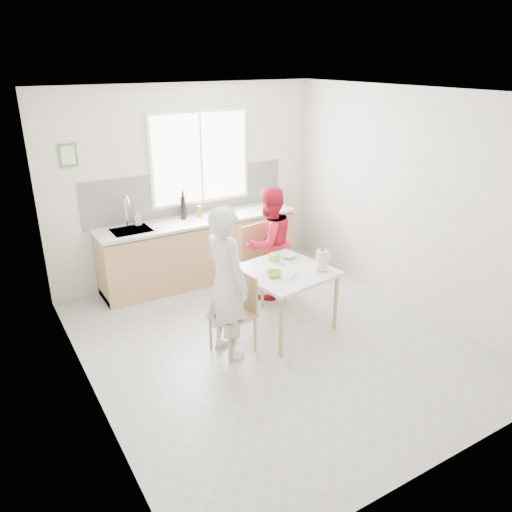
{
  "coord_description": "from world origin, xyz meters",
  "views": [
    {
      "loc": [
        -2.71,
        -4.13,
        3.02
      ],
      "look_at": [
        -0.11,
        0.2,
        0.99
      ],
      "focal_mm": 35.0,
      "sensor_mm": 36.0,
      "label": 1
    }
  ],
  "objects_px": {
    "person_white": "(226,283)",
    "wine_bottle_a": "(183,208)",
    "chair_left": "(237,309)",
    "chair_far": "(260,259)",
    "bowl_green": "(274,274)",
    "milk_jug": "(322,260)",
    "person_red": "(269,244)",
    "dining_table": "(284,276)",
    "bowl_white": "(288,255)",
    "wine_bottle_b": "(184,206)"
  },
  "relations": [
    {
      "from": "bowl_white",
      "to": "wine_bottle_b",
      "type": "relative_size",
      "value": 0.69
    },
    {
      "from": "bowl_green",
      "to": "wine_bottle_a",
      "type": "height_order",
      "value": "wine_bottle_a"
    },
    {
      "from": "wine_bottle_a",
      "to": "wine_bottle_b",
      "type": "distance_m",
      "value": 0.12
    },
    {
      "from": "wine_bottle_a",
      "to": "bowl_white",
      "type": "bearing_deg",
      "value": -66.42
    },
    {
      "from": "dining_table",
      "to": "chair_left",
      "type": "relative_size",
      "value": 1.28
    },
    {
      "from": "wine_bottle_a",
      "to": "person_red",
      "type": "bearing_deg",
      "value": -54.39
    },
    {
      "from": "dining_table",
      "to": "wine_bottle_a",
      "type": "bearing_deg",
      "value": 102.93
    },
    {
      "from": "person_white",
      "to": "bowl_white",
      "type": "height_order",
      "value": "person_white"
    },
    {
      "from": "person_red",
      "to": "wine_bottle_a",
      "type": "bearing_deg",
      "value": -63.54
    },
    {
      "from": "chair_left",
      "to": "bowl_white",
      "type": "bearing_deg",
      "value": 104.26
    },
    {
      "from": "chair_far",
      "to": "person_red",
      "type": "distance_m",
      "value": 0.23
    },
    {
      "from": "bowl_green",
      "to": "milk_jug",
      "type": "distance_m",
      "value": 0.58
    },
    {
      "from": "wine_bottle_b",
      "to": "wine_bottle_a",
      "type": "bearing_deg",
      "value": -118.21
    },
    {
      "from": "chair_left",
      "to": "person_red",
      "type": "bearing_deg",
      "value": 124.0
    },
    {
      "from": "chair_left",
      "to": "chair_far",
      "type": "height_order",
      "value": "chair_far"
    },
    {
      "from": "person_white",
      "to": "wine_bottle_a",
      "type": "relative_size",
      "value": 5.21
    },
    {
      "from": "chair_far",
      "to": "milk_jug",
      "type": "distance_m",
      "value": 1.16
    },
    {
      "from": "person_red",
      "to": "bowl_white",
      "type": "relative_size",
      "value": 7.24
    },
    {
      "from": "chair_far",
      "to": "wine_bottle_a",
      "type": "relative_size",
      "value": 3.08
    },
    {
      "from": "chair_left",
      "to": "milk_jug",
      "type": "height_order",
      "value": "milk_jug"
    },
    {
      "from": "person_white",
      "to": "milk_jug",
      "type": "bearing_deg",
      "value": -103.77
    },
    {
      "from": "bowl_white",
      "to": "wine_bottle_a",
      "type": "relative_size",
      "value": 0.64
    },
    {
      "from": "chair_left",
      "to": "wine_bottle_a",
      "type": "distance_m",
      "value": 2.07
    },
    {
      "from": "person_red",
      "to": "milk_jug",
      "type": "distance_m",
      "value": 1.06
    },
    {
      "from": "person_red",
      "to": "dining_table",
      "type": "bearing_deg",
      "value": 59.74
    },
    {
      "from": "person_red",
      "to": "milk_jug",
      "type": "relative_size",
      "value": 6.14
    },
    {
      "from": "dining_table",
      "to": "person_white",
      "type": "bearing_deg",
      "value": -170.85
    },
    {
      "from": "wine_bottle_b",
      "to": "dining_table",
      "type": "bearing_deg",
      "value": -79.37
    },
    {
      "from": "wine_bottle_a",
      "to": "bowl_green",
      "type": "bearing_deg",
      "value": -83.03
    },
    {
      "from": "milk_jug",
      "to": "bowl_green",
      "type": "bearing_deg",
      "value": 156.23
    },
    {
      "from": "dining_table",
      "to": "person_red",
      "type": "bearing_deg",
      "value": 68.89
    },
    {
      "from": "chair_far",
      "to": "wine_bottle_b",
      "type": "bearing_deg",
      "value": 108.85
    },
    {
      "from": "bowl_green",
      "to": "milk_jug",
      "type": "xyz_separation_m",
      "value": [
        0.55,
        -0.14,
        0.1
      ]
    },
    {
      "from": "person_red",
      "to": "bowl_white",
      "type": "bearing_deg",
      "value": 74.29
    },
    {
      "from": "chair_left",
      "to": "milk_jug",
      "type": "relative_size",
      "value": 3.6
    },
    {
      "from": "chair_left",
      "to": "person_white",
      "type": "distance_m",
      "value": 0.38
    },
    {
      "from": "person_white",
      "to": "milk_jug",
      "type": "distance_m",
      "value": 1.18
    },
    {
      "from": "wine_bottle_a",
      "to": "wine_bottle_b",
      "type": "xyz_separation_m",
      "value": [
        0.06,
        0.11,
        -0.01
      ]
    },
    {
      "from": "wine_bottle_b",
      "to": "bowl_white",
      "type": "bearing_deg",
      "value": -69.49
    },
    {
      "from": "milk_jug",
      "to": "person_red",
      "type": "bearing_deg",
      "value": 83.43
    },
    {
      "from": "person_white",
      "to": "dining_table",
      "type": "bearing_deg",
      "value": -90.0
    },
    {
      "from": "dining_table",
      "to": "chair_left",
      "type": "xyz_separation_m",
      "value": [
        -0.67,
        -0.11,
        -0.19
      ]
    },
    {
      "from": "person_white",
      "to": "person_red",
      "type": "height_order",
      "value": "person_white"
    },
    {
      "from": "person_white",
      "to": "person_red",
      "type": "xyz_separation_m",
      "value": [
        1.13,
        0.95,
        -0.09
      ]
    },
    {
      "from": "person_white",
      "to": "bowl_green",
      "type": "relative_size",
      "value": 9.64
    },
    {
      "from": "person_white",
      "to": "person_red",
      "type": "bearing_deg",
      "value": -58.99
    },
    {
      "from": "person_white",
      "to": "wine_bottle_a",
      "type": "height_order",
      "value": "person_white"
    },
    {
      "from": "chair_far",
      "to": "bowl_green",
      "type": "xyz_separation_m",
      "value": [
        -0.4,
        -0.95,
        0.24
      ]
    },
    {
      "from": "milk_jug",
      "to": "wine_bottle_b",
      "type": "height_order",
      "value": "wine_bottle_b"
    },
    {
      "from": "person_red",
      "to": "chair_far",
      "type": "bearing_deg",
      "value": -34.36
    }
  ]
}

